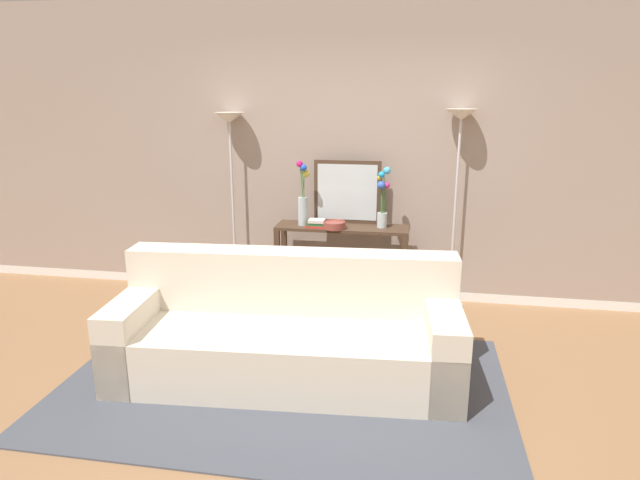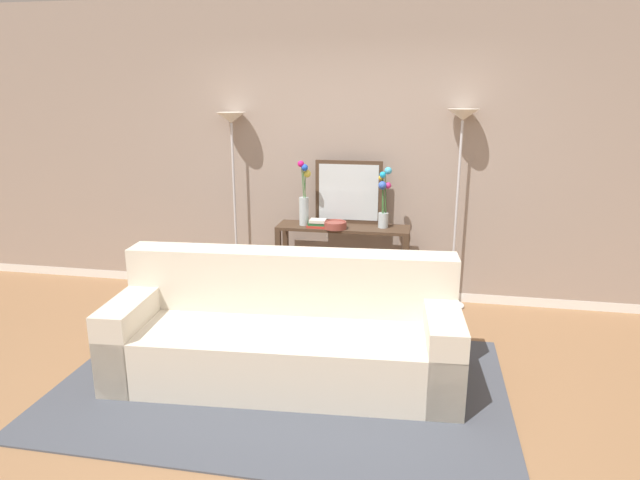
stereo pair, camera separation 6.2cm
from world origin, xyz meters
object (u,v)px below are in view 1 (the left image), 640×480
(floor_lamp_right, at_px, (459,154))
(vase_short_flowers, at_px, (383,200))
(couch, at_px, (287,336))
(book_row_under_console, at_px, (305,297))
(console_table, at_px, (342,252))
(vase_tall_flowers, at_px, (303,199))
(floor_lamp_left, at_px, (231,153))
(book_stack, at_px, (317,223))
(fruit_bowl, at_px, (334,225))
(wall_mirror, at_px, (347,192))

(floor_lamp_right, xyz_separation_m, vase_short_flowers, (-0.66, -0.13, -0.41))
(couch, xyz_separation_m, book_row_under_console, (-0.16, 1.43, -0.26))
(console_table, bearing_deg, book_row_under_console, -180.00)
(vase_short_flowers, height_order, book_row_under_console, vase_short_flowers)
(floor_lamp_right, relative_size, vase_tall_flowers, 3.04)
(couch, relative_size, floor_lamp_left, 1.37)
(couch, xyz_separation_m, floor_lamp_right, (1.24, 1.57, 1.15))
(book_row_under_console, bearing_deg, book_stack, -29.00)
(vase_short_flowers, bearing_deg, fruit_bowl, -165.69)
(wall_mirror, relative_size, vase_short_flowers, 1.12)
(fruit_bowl, bearing_deg, floor_lamp_right, 12.42)
(vase_short_flowers, relative_size, book_stack, 2.94)
(floor_lamp_left, bearing_deg, book_stack, -13.89)
(couch, distance_m, floor_lamp_right, 2.31)
(floor_lamp_right, relative_size, fruit_bowl, 8.91)
(console_table, bearing_deg, floor_lamp_left, 172.63)
(vase_tall_flowers, bearing_deg, console_table, 3.06)
(floor_lamp_right, bearing_deg, book_row_under_console, -174.13)
(wall_mirror, height_order, fruit_bowl, wall_mirror)
(couch, relative_size, book_row_under_console, 9.09)
(vase_tall_flowers, height_order, book_stack, vase_tall_flowers)
(vase_tall_flowers, xyz_separation_m, book_row_under_console, (0.01, 0.02, -0.98))
(wall_mirror, distance_m, book_row_under_console, 1.11)
(wall_mirror, xyz_separation_m, book_row_under_console, (-0.39, -0.13, -1.03))
(vase_short_flowers, distance_m, fruit_bowl, 0.50)
(wall_mirror, bearing_deg, book_stack, -140.88)
(wall_mirror, bearing_deg, floor_lamp_left, 179.58)
(console_table, xyz_separation_m, book_stack, (-0.23, -0.07, 0.28))
(wall_mirror, height_order, vase_short_flowers, wall_mirror)
(floor_lamp_left, xyz_separation_m, book_row_under_console, (0.75, -0.14, -1.37))
(console_table, distance_m, book_stack, 0.37)
(floor_lamp_left, bearing_deg, vase_short_flowers, -5.02)
(console_table, height_order, book_stack, book_stack)
(floor_lamp_right, height_order, wall_mirror, floor_lamp_right)
(floor_lamp_left, xyz_separation_m, floor_lamp_right, (2.14, 0.00, 0.04))
(console_table, height_order, wall_mirror, wall_mirror)
(floor_lamp_left, distance_m, fruit_bowl, 1.24)
(fruit_bowl, relative_size, book_stack, 1.09)
(couch, bearing_deg, wall_mirror, 81.52)
(floor_lamp_right, distance_m, wall_mirror, 1.07)
(vase_tall_flowers, xyz_separation_m, fruit_bowl, (0.31, -0.08, -0.21))
(couch, distance_m, fruit_bowl, 1.43)
(console_table, relative_size, vase_tall_flowers, 2.03)
(book_stack, bearing_deg, wall_mirror, 39.12)
(floor_lamp_left, bearing_deg, book_row_under_console, -10.87)
(floor_lamp_left, height_order, vase_short_flowers, floor_lamp_left)
(couch, height_order, vase_short_flowers, vase_short_flowers)
(floor_lamp_left, height_order, book_row_under_console, floor_lamp_left)
(vase_short_flowers, relative_size, book_row_under_console, 2.07)
(vase_short_flowers, distance_m, book_row_under_console, 1.24)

